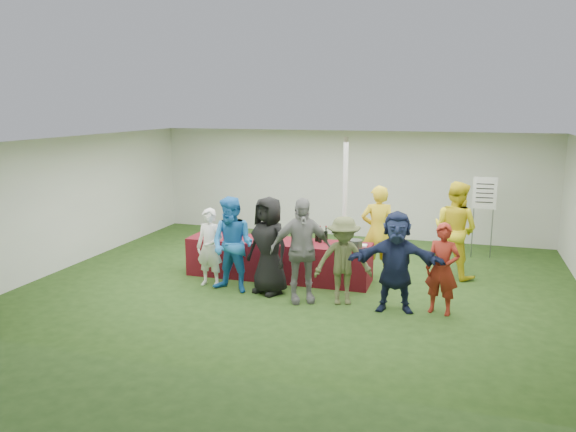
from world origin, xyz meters
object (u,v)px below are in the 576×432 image
(dump_bucket, at_px, (355,245))
(customer_0, at_px, (210,247))
(customer_2, at_px, (269,245))
(customer_3, at_px, (301,250))
(customer_5, at_px, (396,262))
(serving_table, at_px, (278,259))
(customer_1, at_px, (233,245))
(staff_back, at_px, (455,230))
(customer_6, at_px, (442,269))
(wine_list_sign, at_px, (484,199))
(staff_pourer, at_px, (378,231))
(customer_4, at_px, (343,261))

(dump_bucket, bearing_deg, customer_0, -167.18)
(customer_2, distance_m, customer_3, 0.72)
(dump_bucket, relative_size, customer_5, 0.15)
(serving_table, bearing_deg, customer_1, -118.05)
(customer_2, xyz_separation_m, customer_3, (0.67, -0.25, 0.03))
(serving_table, xyz_separation_m, staff_back, (3.27, 1.13, 0.57))
(customer_6, bearing_deg, customer_3, -163.69)
(serving_table, distance_m, customer_1, 1.23)
(customer_0, height_order, customer_2, customer_2)
(wine_list_sign, relative_size, staff_pourer, 0.99)
(customer_1, height_order, customer_5, customer_1)
(customer_1, xyz_separation_m, customer_4, (2.03, -0.04, -0.11))
(wine_list_sign, bearing_deg, customer_0, -143.92)
(customer_2, height_order, customer_5, customer_2)
(customer_0, relative_size, customer_4, 0.97)
(dump_bucket, bearing_deg, staff_back, 38.18)
(serving_table, xyz_separation_m, customer_0, (-1.07, -0.82, 0.36))
(customer_2, relative_size, customer_4, 1.16)
(serving_table, bearing_deg, wine_list_sign, 35.70)
(staff_back, bearing_deg, customer_0, 54.33)
(wine_list_sign, distance_m, customer_5, 4.14)
(customer_1, xyz_separation_m, customer_3, (1.32, -0.14, 0.04))
(dump_bucket, relative_size, customer_3, 0.14)
(staff_pourer, xyz_separation_m, customer_3, (-1.03, -1.85, 0.00))
(customer_0, bearing_deg, customer_2, 1.31)
(dump_bucket, xyz_separation_m, customer_1, (-2.08, -0.78, 0.03))
(customer_0, height_order, customer_1, customer_1)
(customer_1, bearing_deg, staff_back, 38.26)
(customer_1, distance_m, customer_4, 2.04)
(serving_table, distance_m, staff_back, 3.50)
(customer_0, relative_size, customer_6, 0.98)
(dump_bucket, distance_m, staff_back, 2.18)
(wine_list_sign, height_order, customer_3, customer_3)
(customer_6, bearing_deg, customer_5, -159.76)
(customer_3, height_order, customer_5, customer_3)
(customer_1, bearing_deg, customer_0, 170.24)
(dump_bucket, relative_size, staff_back, 0.13)
(staff_pourer, bearing_deg, customer_4, 64.23)
(customer_4, bearing_deg, customer_1, 159.56)
(wine_list_sign, bearing_deg, customer_6, -100.69)
(customer_0, height_order, customer_3, customer_3)
(staff_pourer, distance_m, customer_2, 2.34)
(dump_bucket, xyz_separation_m, wine_list_sign, (2.27, 2.97, 0.48))
(staff_pourer, relative_size, customer_4, 1.20)
(staff_pourer, height_order, staff_back, staff_back)
(customer_5, xyz_separation_m, customer_6, (0.73, 0.09, -0.08))
(dump_bucket, relative_size, customer_4, 0.17)
(staff_pourer, bearing_deg, customer_6, 111.30)
(dump_bucket, distance_m, customer_2, 1.59)
(wine_list_sign, height_order, customer_0, wine_list_sign)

